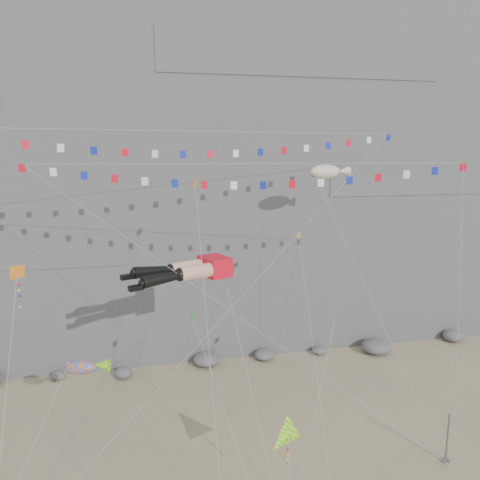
# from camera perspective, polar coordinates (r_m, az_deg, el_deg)

# --- Properties ---
(cliff) EXTENTS (80.00, 28.00, 50.00)m
(cliff) POSITION_cam_1_polar(r_m,az_deg,el_deg) (58.65, -6.67, 14.62)
(cliff) COLOR slate
(cliff) RESTS_ON ground
(talus_boulders) EXTENTS (60.00, 3.00, 1.20)m
(talus_boulders) POSITION_cam_1_polar(r_m,az_deg,el_deg) (48.27, -4.16, -14.33)
(talus_boulders) COLOR slate
(talus_boulders) RESTS_ON ground
(anchor_pole_right) EXTENTS (0.12, 0.12, 3.62)m
(anchor_pole_right) POSITION_cam_1_polar(r_m,az_deg,el_deg) (37.55, 23.96, -21.20)
(anchor_pole_right) COLOR slate
(anchor_pole_right) RESTS_ON ground
(legs_kite) EXTENTS (8.23, 16.66, 19.98)m
(legs_kite) POSITION_cam_1_polar(r_m,az_deg,el_deg) (32.89, -6.23, -3.71)
(legs_kite) COLOR red
(legs_kite) RESTS_ON ground
(flag_banner_upper) EXTENTS (34.90, 15.40, 28.08)m
(flag_banner_upper) POSITION_cam_1_polar(r_m,az_deg,el_deg) (35.27, -5.35, 13.04)
(flag_banner_upper) COLOR red
(flag_banner_upper) RESTS_ON ground
(flag_banner_lower) EXTENTS (29.73, 9.39, 24.88)m
(flag_banner_lower) POSITION_cam_1_polar(r_m,az_deg,el_deg) (32.12, 1.09, 9.24)
(flag_banner_lower) COLOR red
(flag_banner_lower) RESTS_ON ground
(harlequin_kite) EXTENTS (1.99, 7.37, 15.72)m
(harlequin_kite) POSITION_cam_1_polar(r_m,az_deg,el_deg) (29.57, -25.53, -3.72)
(harlequin_kite) COLOR red
(harlequin_kite) RESTS_ON ground
(fish_windsock) EXTENTS (6.57, 7.09, 11.01)m
(fish_windsock) POSITION_cam_1_polar(r_m,az_deg,el_deg) (31.92, -18.87, -14.50)
(fish_windsock) COLOR #FF540D
(fish_windsock) RESTS_ON ground
(delta_kite) EXTENTS (2.43, 4.86, 7.22)m
(delta_kite) POSITION_cam_1_polar(r_m,az_deg,el_deg) (28.91, 5.92, -22.58)
(delta_kite) COLOR #FFF70D
(delta_kite) RESTS_ON ground
(blimp_windsock) EXTENTS (6.23, 14.59, 23.86)m
(blimp_windsock) POSITION_cam_1_polar(r_m,az_deg,el_deg) (41.05, 10.38, 8.14)
(blimp_windsock) COLOR beige
(blimp_windsock) RESTS_ON ground
(small_kite_a) EXTENTS (1.19, 14.71, 23.40)m
(small_kite_a) POSITION_cam_1_polar(r_m,az_deg,el_deg) (34.50, -5.43, 6.25)
(small_kite_a) COLOR orange
(small_kite_a) RESTS_ON ground
(small_kite_b) EXTENTS (6.79, 9.05, 14.29)m
(small_kite_b) POSITION_cam_1_polar(r_m,az_deg,el_deg) (34.28, 11.62, -8.92)
(small_kite_b) COLOR purple
(small_kite_b) RESTS_ON ground
(small_kite_c) EXTENTS (3.66, 11.29, 15.03)m
(small_kite_c) POSITION_cam_1_polar(r_m,az_deg,el_deg) (32.05, -5.73, -9.65)
(small_kite_c) COLOR #17952B
(small_kite_c) RESTS_ON ground
(small_kite_d) EXTENTS (3.79, 17.29, 22.18)m
(small_kite_d) POSITION_cam_1_polar(r_m,az_deg,el_deg) (38.24, 7.27, -0.21)
(small_kite_d) COLOR yellow
(small_kite_d) RESTS_ON ground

